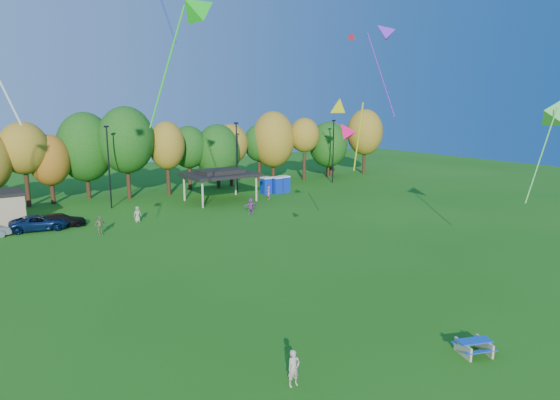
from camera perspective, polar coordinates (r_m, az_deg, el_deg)
ground at (r=23.20m, az=5.71°, el=-18.83°), size 160.00×160.00×0.00m
tree_line at (r=62.24m, az=-23.10°, el=5.01°), size 93.57×10.55×11.15m
lamp_posts at (r=57.69m, az=-18.98°, el=3.87°), size 64.50×0.25×9.09m
pavilion at (r=59.47m, az=-6.88°, el=2.97°), size 8.20×6.20×3.77m
porta_potties at (r=64.35m, az=-0.49°, el=1.75°), size 3.75×1.70×2.18m
picnic_table at (r=25.84m, az=21.28°, el=-15.28°), size 1.95×1.79×0.69m
kite_flyer at (r=21.69m, az=1.58°, el=-18.66°), size 0.58×0.38×1.57m
car_c at (r=50.87m, az=-25.77°, el=-2.34°), size 5.40×3.22×1.41m
car_d at (r=51.30m, az=-23.77°, el=-2.14°), size 4.69×2.52×1.29m
far_person_0 at (r=52.40m, az=-3.35°, el=-0.70°), size 1.62×0.63×1.71m
far_person_2 at (r=60.42m, az=-1.32°, el=0.83°), size 0.69×0.61×1.58m
far_person_3 at (r=50.92m, az=-15.98°, el=-1.57°), size 0.79×0.54×1.54m
far_person_4 at (r=46.93m, az=-19.90°, el=-2.74°), size 1.08×0.62×1.73m
kite_0 at (r=35.03m, az=6.77°, el=10.72°), size 2.04×3.16×5.42m
kite_2 at (r=52.55m, az=8.11°, el=18.09°), size 1.51×1.60×1.30m
kite_5 at (r=29.68m, az=-8.90°, el=20.73°), size 4.57×2.04×7.63m
kite_7 at (r=23.85m, az=7.47°, el=7.91°), size 1.22×1.33×1.06m
kite_9 at (r=41.05m, az=29.15°, el=9.02°), size 4.97×2.61×7.96m
kite_10 at (r=46.26m, az=11.71°, el=18.31°), size 4.00×4.04×8.42m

